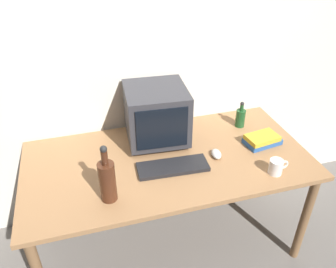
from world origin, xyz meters
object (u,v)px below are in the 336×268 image
at_px(mug, 276,167).
at_px(keyboard, 173,167).
at_px(book_stack, 262,140).
at_px(crt_monitor, 156,114).
at_px(bottle_short, 240,117).
at_px(bottle_tall, 107,180).
at_px(computer_mouse, 216,154).

bearing_deg(mug, keyboard, 160.07).
bearing_deg(mug, book_stack, 75.95).
xyz_separation_m(crt_monitor, bottle_short, (0.61, 0.00, -0.12)).
relative_size(crt_monitor, bottle_short, 2.15).
bearing_deg(bottle_tall, book_stack, 12.60).
xyz_separation_m(bottle_tall, bottle_short, (0.99, 0.47, -0.06)).
xyz_separation_m(crt_monitor, book_stack, (0.65, -0.24, -0.16)).
bearing_deg(keyboard, crt_monitor, 95.94).
distance_m(keyboard, computer_mouse, 0.30).
distance_m(crt_monitor, keyboard, 0.37).
relative_size(keyboard, bottle_tall, 1.24).
height_order(crt_monitor, computer_mouse, crt_monitor).
bearing_deg(keyboard, bottle_short, 32.36).
xyz_separation_m(crt_monitor, mug, (0.58, -0.53, -0.15)).
height_order(computer_mouse, bottle_tall, bottle_tall).
distance_m(computer_mouse, bottle_short, 0.42).
xyz_separation_m(crt_monitor, bottle_tall, (-0.38, -0.47, -0.07)).
bearing_deg(book_stack, bottle_tall, -167.40).
bearing_deg(computer_mouse, bottle_tall, -156.43).
relative_size(bottle_tall, mug, 2.83).
bearing_deg(mug, computer_mouse, 137.61).
height_order(bottle_short, mug, bottle_short).
xyz_separation_m(keyboard, bottle_tall, (-0.40, -0.15, 0.12)).
bearing_deg(bottle_tall, mug, -3.39).
relative_size(book_stack, mug, 2.06).
bearing_deg(crt_monitor, mug, -42.57).
height_order(keyboard, mug, mug).
distance_m(crt_monitor, bottle_short, 0.62).
bearing_deg(bottle_tall, computer_mouse, 15.23).
bearing_deg(keyboard, computer_mouse, 11.34).
distance_m(bottle_short, book_stack, 0.25).
xyz_separation_m(keyboard, bottle_short, (0.59, 0.33, 0.06)).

